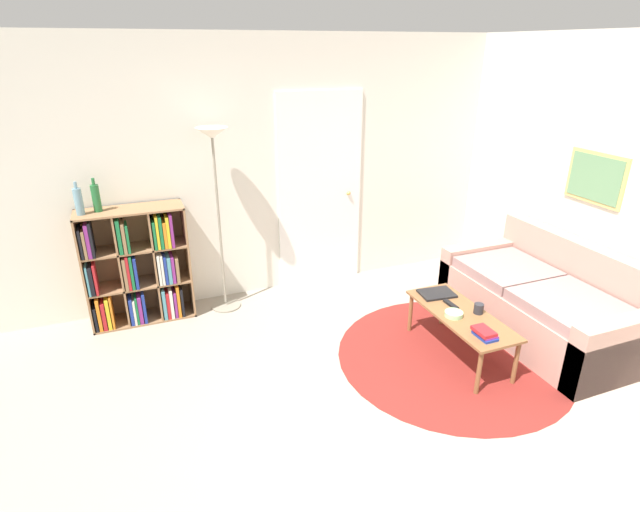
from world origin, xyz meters
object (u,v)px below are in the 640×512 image
object	(u,v)px
floor_lamp	(214,165)
bowl	(454,314)
bottle_left	(78,201)
bottle_middle	(96,198)
couch	(545,303)
cup	(479,309)
coffee_table	(461,318)
bookshelf	(138,269)
laptop	(437,293)

from	to	relation	value
floor_lamp	bowl	bearing A→B (deg)	-45.39
bottle_left	bottle_middle	bearing A→B (deg)	17.53
bottle_middle	bowl	bearing A→B (deg)	-32.74
floor_lamp	bottle_left	size ratio (longest dim) A/B	6.18
floor_lamp	bottle_left	bearing A→B (deg)	178.39
couch	bottle_middle	bearing A→B (deg)	156.23
bottle_left	cup	bearing A→B (deg)	-29.33
bottle_left	couch	bearing A→B (deg)	-22.44
coffee_table	couch	bearing A→B (deg)	2.97
bookshelf	cup	bearing A→B (deg)	-33.17
coffee_table	bottle_left	distance (m)	3.41
bookshelf	floor_lamp	distance (m)	1.23
laptop	bottle_left	xyz separation A→B (m)	(-2.86, 1.26, 0.82)
laptop	couch	bearing A→B (deg)	-18.14
couch	laptop	xyz separation A→B (m)	(-0.97, 0.32, 0.13)
couch	bowl	xyz separation A→B (m)	(-1.06, -0.07, 0.14)
floor_lamp	coffee_table	world-z (taller)	floor_lamp
bowl	bottle_middle	world-z (taller)	bottle_middle
couch	floor_lamp	bearing A→B (deg)	149.73
bookshelf	bowl	world-z (taller)	bookshelf
laptop	bowl	bearing A→B (deg)	-103.38
floor_lamp	bottle_left	xyz separation A→B (m)	(-1.18, 0.03, -0.22)
bottle_left	laptop	bearing A→B (deg)	-23.84
couch	bottle_left	bearing A→B (deg)	157.56
floor_lamp	bottle_left	world-z (taller)	floor_lamp
couch	coffee_table	size ratio (longest dim) A/B	1.70
couch	bowl	world-z (taller)	couch
floor_lamp	bowl	size ratio (longest dim) A/B	12.04
bowl	bottle_left	distance (m)	3.32
coffee_table	bowl	world-z (taller)	bowl
bowl	bottle_left	bearing A→B (deg)	149.26
coffee_table	bottle_left	bearing A→B (deg)	150.28
coffee_table	floor_lamp	bearing A→B (deg)	136.44
bookshelf	floor_lamp	bearing A→B (deg)	-3.91
laptop	bowl	distance (m)	0.39
coffee_table	bottle_middle	size ratio (longest dim) A/B	3.56
floor_lamp	cup	bearing A→B (deg)	-42.26
couch	coffee_table	world-z (taller)	couch
laptop	bottle_middle	xyz separation A→B (m)	(-2.72, 1.31, 0.83)
couch	cup	bearing A→B (deg)	-173.33
floor_lamp	bottle_middle	size ratio (longest dim) A/B	6.01
bookshelf	coffee_table	world-z (taller)	bookshelf
floor_lamp	coffee_table	bearing A→B (deg)	-43.56
bookshelf	bottle_left	world-z (taller)	bottle_left
bottle_left	bottle_middle	distance (m)	0.15
couch	coffee_table	distance (m)	0.98
cup	laptop	bearing A→B (deg)	107.29
bookshelf	laptop	size ratio (longest dim) A/B	3.46
couch	cup	distance (m)	0.86
coffee_table	cup	world-z (taller)	cup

